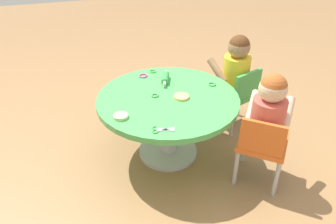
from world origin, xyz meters
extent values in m
plane|color=#9E7247|center=(0.00, 0.00, 0.00)|extent=(10.00, 10.00, 0.00)
cylinder|color=silver|center=(0.00, 0.00, 0.01)|extent=(0.44, 0.44, 0.03)
cylinder|color=silver|center=(0.00, 0.00, 0.23)|extent=(0.12, 0.12, 0.45)
cylinder|color=#4CB259|center=(0.00, 0.00, 0.47)|extent=(0.98, 0.98, 0.04)
cylinder|color=#B7B7BC|center=(-0.41, -0.70, 0.14)|extent=(0.03, 0.03, 0.28)
cylinder|color=#B7B7BC|center=(-0.25, -0.50, 0.14)|extent=(0.03, 0.03, 0.28)
cylinder|color=#B7B7BC|center=(-0.61, -0.53, 0.14)|extent=(0.03, 0.03, 0.28)
cylinder|color=#B7B7BC|center=(-0.45, -0.33, 0.14)|extent=(0.03, 0.03, 0.28)
cube|color=orange|center=(-0.43, -0.52, 0.30)|extent=(0.42, 0.42, 0.04)
cube|color=orange|center=(-0.53, -0.43, 0.43)|extent=(0.19, 0.22, 0.22)
cube|color=#3F4772|center=(-0.43, -0.52, 0.30)|extent=(0.38, 0.38, 0.04)
cylinder|color=#D8594C|center=(-0.43, -0.52, 0.47)|extent=(0.21, 0.21, 0.30)
sphere|color=beige|center=(-0.43, -0.52, 0.70)|extent=(0.17, 0.17, 0.17)
sphere|color=#B25926|center=(-0.43, -0.52, 0.71)|extent=(0.16, 0.16, 0.16)
cylinder|color=beige|center=(-0.42, -0.67, 0.49)|extent=(0.20, 0.18, 0.17)
cylinder|color=beige|center=(-0.28, -0.50, 0.49)|extent=(0.20, 0.18, 0.17)
cylinder|color=#B7B7BC|center=(0.39, -0.71, 0.14)|extent=(0.03, 0.03, 0.28)
cylinder|color=#B7B7BC|center=(0.31, -0.47, 0.14)|extent=(0.03, 0.03, 0.28)
cylinder|color=#B7B7BC|center=(0.15, -0.80, 0.14)|extent=(0.03, 0.03, 0.28)
cylinder|color=#B7B7BC|center=(0.06, -0.55, 0.14)|extent=(0.03, 0.03, 0.28)
cube|color=green|center=(0.23, -0.63, 0.30)|extent=(0.38, 0.38, 0.04)
cube|color=green|center=(0.10, -0.68, 0.43)|extent=(0.11, 0.26, 0.22)
cube|color=#3F4772|center=(0.23, -0.63, 0.30)|extent=(0.35, 0.34, 0.04)
cylinder|color=yellow|center=(0.23, -0.63, 0.47)|extent=(0.21, 0.21, 0.30)
sphere|color=#997051|center=(0.23, -0.63, 0.70)|extent=(0.17, 0.17, 0.17)
sphere|color=#593319|center=(0.23, -0.63, 0.71)|extent=(0.16, 0.16, 0.16)
cylinder|color=#997051|center=(0.36, -0.70, 0.49)|extent=(0.22, 0.12, 0.17)
cylinder|color=#997051|center=(0.29, -0.50, 0.49)|extent=(0.22, 0.12, 0.17)
cylinder|color=green|center=(0.24, -0.05, 0.52)|extent=(0.15, 0.10, 0.05)
cylinder|color=white|center=(0.15, -0.02, 0.52)|extent=(0.05, 0.04, 0.02)
cylinder|color=white|center=(0.32, -0.08, 0.52)|extent=(0.05, 0.04, 0.02)
cube|color=silver|center=(-0.37, 0.13, 0.49)|extent=(0.02, 0.11, 0.01)
cube|color=silver|center=(-0.37, 0.13, 0.49)|extent=(0.06, 0.10, 0.01)
torus|color=green|center=(-0.37, 0.19, 0.49)|extent=(0.05, 0.05, 0.01)
torus|color=green|center=(-0.34, 0.18, 0.49)|extent=(0.05, 0.05, 0.01)
cylinder|color=#B2E58C|center=(-0.16, 0.36, 0.50)|extent=(0.09, 0.09, 0.02)
cylinder|color=#F2CC72|center=(-0.04, -0.09, 0.50)|extent=(0.10, 0.10, 0.02)
torus|color=#D83FA5|center=(0.36, 0.09, 0.50)|extent=(0.07, 0.07, 0.01)
torus|color=#4CB259|center=(0.42, 0.00, 0.50)|extent=(0.05, 0.05, 0.01)
torus|color=#4CB259|center=(0.08, -0.36, 0.50)|extent=(0.06, 0.06, 0.01)
torus|color=#4CB259|center=(0.04, 0.08, 0.50)|extent=(0.05, 0.05, 0.01)
camera|label=1|loc=(-1.90, 0.57, 1.62)|focal=35.42mm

